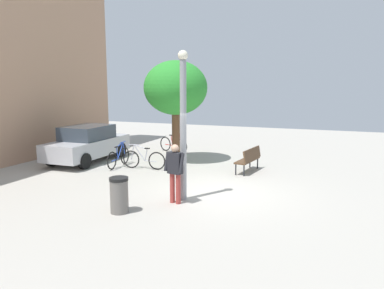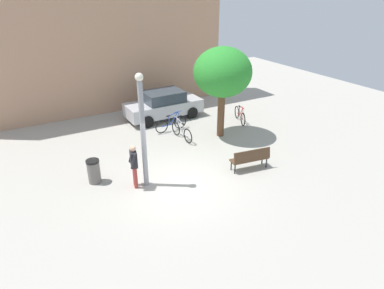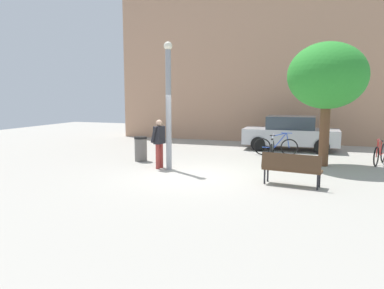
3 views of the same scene
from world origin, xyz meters
TOP-DOWN VIEW (x-y plane):
  - ground_plane at (0.00, 0.00)m, footprint 36.00×36.00m
  - building_facade at (0.00, 9.94)m, footprint 14.94×2.00m
  - lamppost at (-1.07, 0.64)m, footprint 0.28×0.28m
  - person_by_lamppost at (-1.47, 0.72)m, footprint 0.37×0.62m
  - park_bench at (3.00, -0.36)m, footprint 1.65×0.70m
  - plaza_tree at (3.84, 3.06)m, footprint 2.69×2.69m
  - bicycle_red at (5.77, 4.06)m, footprint 0.65×1.72m
  - bicycle_silver at (1.98, 3.63)m, footprint 0.18×1.81m
  - bicycle_blue at (1.99, 4.78)m, footprint 1.81×0.20m
  - parked_car_silver at (2.42, 6.60)m, footprint 4.23×1.89m
  - trash_bin at (-2.71, 1.75)m, footprint 0.49×0.49m

SIDE VIEW (x-z plane):
  - ground_plane at x=0.00m, z-range 0.00..0.00m
  - bicycle_red at x=5.77m, z-range -0.10..0.87m
  - bicycle_silver at x=1.98m, z-range -0.10..0.87m
  - bicycle_blue at x=1.99m, z-range -0.10..0.87m
  - trash_bin at x=-2.71m, z-range 0.00..0.94m
  - park_bench at x=3.00m, z-range 0.08..1.01m
  - parked_car_silver at x=2.42m, z-range 0.00..1.55m
  - person_by_lamppost at x=-1.47m, z-range 0.13..1.80m
  - lamppost at x=-1.07m, z-range 0.17..4.38m
  - plaza_tree at x=3.84m, z-range 0.98..5.28m
  - building_facade at x=0.00m, z-range 0.00..9.41m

